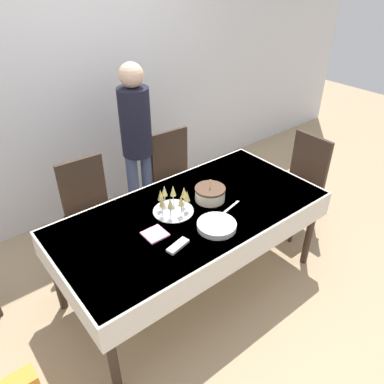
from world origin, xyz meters
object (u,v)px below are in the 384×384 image
(dining_chair_right_end, at_px, (300,180))
(birthday_cake, at_px, (210,194))
(dining_chair_far_right, at_px, (176,175))
(dining_chair_far_left, at_px, (91,208))
(person_standing, at_px, (136,135))
(champagne_tray, at_px, (173,201))
(plate_stack_main, at_px, (217,226))

(dining_chair_right_end, xyz_separation_m, birthday_cake, (-1.14, 0.03, 0.29))
(dining_chair_far_right, relative_size, birthday_cake, 4.01)
(dining_chair_far_left, bearing_deg, person_standing, 15.13)
(dining_chair_far_right, height_order, birthday_cake, dining_chair_far_right)
(dining_chair_far_right, bearing_deg, champagne_tray, -127.50)
(dining_chair_far_right, height_order, plate_stack_main, dining_chair_far_right)
(dining_chair_far_left, xyz_separation_m, dining_chair_right_end, (1.80, -0.83, 0.00))
(champagne_tray, bearing_deg, dining_chair_far_right, 52.50)
(dining_chair_far_left, relative_size, champagne_tray, 3.12)
(birthday_cake, bearing_deg, dining_chair_far_left, 129.44)
(dining_chair_far_left, xyz_separation_m, champagne_tray, (0.34, -0.75, 0.33))
(dining_chair_far_right, xyz_separation_m, dining_chair_right_end, (0.89, -0.83, 0.00))
(dining_chair_right_end, distance_m, champagne_tray, 1.50)
(dining_chair_far_right, xyz_separation_m, plate_stack_main, (-0.45, -1.09, 0.26))
(dining_chair_far_left, distance_m, birthday_cake, 1.07)
(dining_chair_right_end, bearing_deg, dining_chair_far_left, 155.24)
(dining_chair_right_end, bearing_deg, birthday_cake, 178.38)
(dining_chair_right_end, relative_size, person_standing, 0.58)
(dining_chair_far_left, xyz_separation_m, plate_stack_main, (0.46, -1.09, 0.26))
(dining_chair_right_end, height_order, plate_stack_main, dining_chair_right_end)
(dining_chair_right_end, height_order, champagne_tray, dining_chair_right_end)
(dining_chair_right_end, distance_m, plate_stack_main, 1.39)
(dining_chair_far_left, bearing_deg, dining_chair_right_end, -24.76)
(dining_chair_far_right, height_order, person_standing, person_standing)
(dining_chair_far_left, height_order, champagne_tray, dining_chair_far_left)
(plate_stack_main, relative_size, person_standing, 0.17)
(dining_chair_far_left, distance_m, dining_chair_far_right, 0.91)
(plate_stack_main, distance_m, person_standing, 1.28)
(dining_chair_far_left, height_order, dining_chair_far_right, same)
(dining_chair_far_right, relative_size, person_standing, 0.58)
(dining_chair_far_right, distance_m, plate_stack_main, 1.21)
(dining_chair_far_right, xyz_separation_m, champagne_tray, (-0.57, -0.75, 0.33))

